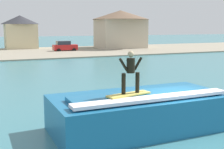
{
  "coord_description": "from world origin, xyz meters",
  "views": [
    {
      "loc": [
        -7.1,
        -9.49,
        4.2
      ],
      "look_at": [
        -1.23,
        3.8,
        1.88
      ],
      "focal_mm": 47.77,
      "sensor_mm": 36.0,
      "label": 1
    }
  ],
  "objects": [
    {
      "name": "surfer",
      "position": [
        -1.93,
        0.47,
        2.59
      ],
      "size": [
        1.0,
        0.32,
        1.63
      ],
      "color": "black",
      "rests_on": "surfboard"
    },
    {
      "name": "wave_crest",
      "position": [
        -1.23,
        0.91,
        0.76
      ],
      "size": [
        7.22,
        3.43,
        1.62
      ],
      "color": "#1B6594",
      "rests_on": "ground_plane"
    },
    {
      "name": "tree_tall_bare",
      "position": [
        16.89,
        47.47,
        4.31
      ],
      "size": [
        3.39,
        3.39,
        6.07
      ],
      "color": "brown",
      "rests_on": "ground_plane"
    },
    {
      "name": "car_far_shore",
      "position": [
        6.15,
        40.69,
        0.94
      ],
      "size": [
        4.09,
        2.06,
        1.86
      ],
      "color": "red",
      "rests_on": "ground_plane"
    },
    {
      "name": "shoreline_bank",
      "position": [
        0.0,
        40.23,
        0.09
      ],
      "size": [
        120.0,
        21.85,
        0.18
      ],
      "color": "gray",
      "rests_on": "ground_plane"
    },
    {
      "name": "surfboard",
      "position": [
        -2.02,
        0.44,
        1.65
      ],
      "size": [
        1.88,
        0.82,
        0.06
      ],
      "color": "#EAD159",
      "rests_on": "wave_crest"
    },
    {
      "name": "house_gabled_white",
      "position": [
        18.03,
        43.36,
        4.33
      ],
      "size": [
        11.03,
        11.03,
        7.4
      ],
      "color": "beige",
      "rests_on": "ground_plane"
    },
    {
      "name": "ground_plane",
      "position": [
        0.0,
        0.0,
        0.0
      ],
      "size": [
        260.0,
        260.0,
        0.0
      ],
      "primitive_type": "plane",
      "color": "teal"
    },
    {
      "name": "house_small_cottage",
      "position": [
        0.06,
        50.0,
        3.51
      ],
      "size": [
        7.19,
        7.19,
        6.4
      ],
      "color": "beige",
      "rests_on": "ground_plane"
    }
  ]
}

